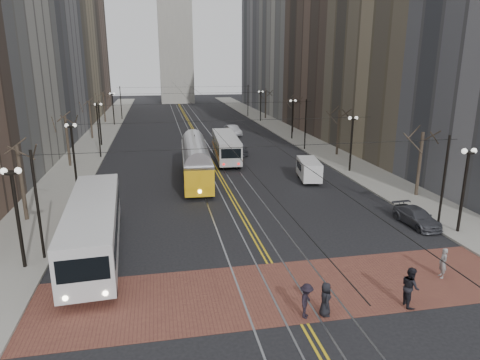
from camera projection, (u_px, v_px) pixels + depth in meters
name	position (u px, v px, depth m)	size (l,w,h in m)	color
ground	(266.00, 256.00, 25.62)	(260.00, 260.00, 0.00)	black
sidewalk_left	(98.00, 137.00, 65.42)	(5.00, 140.00, 0.15)	gray
sidewalk_right	(286.00, 131.00, 70.92)	(5.00, 140.00, 0.15)	gray
crosswalk_band	(285.00, 290.00, 21.84)	(25.00, 6.00, 0.01)	brown
streetcar_rails	(196.00, 135.00, 68.19)	(4.80, 130.00, 0.02)	gray
centre_lines	(196.00, 135.00, 68.19)	(0.42, 130.00, 0.01)	gold
building_left_mid	(10.00, 19.00, 59.91)	(16.00, 20.00, 34.00)	slate
building_left_far	(65.00, 22.00, 96.95)	(16.00, 20.00, 40.00)	brown
building_right_mid	(350.00, 25.00, 69.25)	(16.00, 20.00, 34.00)	brown
building_right_far	(281.00, 25.00, 106.29)	(16.00, 20.00, 40.00)	slate
lamp_posts	(208.00, 133.00, 52.07)	(27.60, 57.20, 5.60)	black
street_trees	(202.00, 126.00, 58.22)	(31.68, 53.28, 5.60)	#382D23
trolley_wires	(202.00, 119.00, 57.56)	(25.96, 120.00, 6.60)	black
transit_bus	(94.00, 228.00, 25.53)	(2.73, 13.11, 3.28)	silver
streetcar	(196.00, 165.00, 41.53)	(2.49, 13.40, 3.16)	yellow
rear_bus	(226.00, 148.00, 50.24)	(2.45, 11.28, 2.94)	#B9B9B9
cargo_van	(309.00, 171.00, 41.58)	(1.78, 4.63, 2.05)	white
sedan_grey	(240.00, 148.00, 53.66)	(1.73, 4.29, 1.46)	#43444B
sedan_silver	(233.00, 130.00, 67.38)	(1.64, 4.71, 1.55)	#A3A5AB
sedan_parked	(417.00, 217.00, 30.34)	(1.71, 4.22, 1.22)	#46484F
pedestrian_a	(325.00, 299.00, 19.46)	(0.79, 0.52, 1.62)	black
pedestrian_b	(443.00, 263.00, 22.91)	(0.61, 0.40, 1.67)	gray
pedestrian_c	(410.00, 287.00, 20.19)	(0.96, 0.75, 1.97)	black
pedestrian_d	(306.00, 301.00, 19.29)	(1.07, 0.62, 1.66)	black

